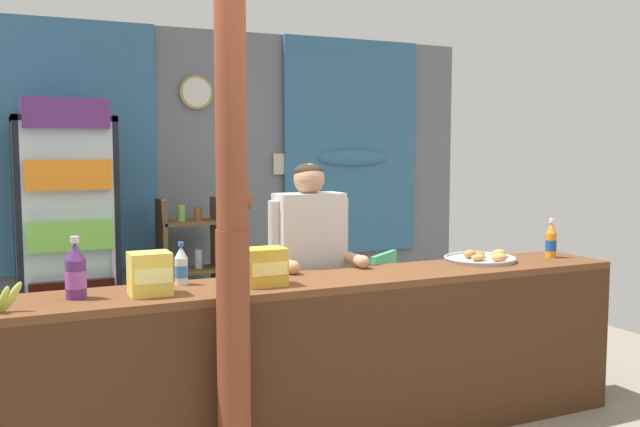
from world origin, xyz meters
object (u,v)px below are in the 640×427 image
snack_box_choco_powder (264,267)px  pastry_tray (481,258)px  snack_box_instant_noodle (150,274)px  soda_bottle_orange_soda (551,241)px  bottle_shelf_rack (191,275)px  soda_bottle_grape_soda (76,272)px  stall_counter (344,346)px  timber_post (232,241)px  soda_bottle_water (181,267)px  drink_fridge (66,230)px  plastic_lawn_chair (368,300)px  shopkeeper (310,257)px

snack_box_choco_powder → pastry_tray: (1.50, 0.15, -0.08)m
snack_box_choco_powder → snack_box_instant_noodle: bearing=178.9°
soda_bottle_orange_soda → snack_box_choco_powder: size_ratio=1.19×
bottle_shelf_rack → soda_bottle_grape_soda: bearing=-118.7°
stall_counter → snack_box_choco_powder: (-0.44, 0.06, 0.46)m
timber_post → soda_bottle_water: 0.56m
soda_bottle_grape_soda → soda_bottle_orange_soda: 2.93m
stall_counter → drink_fridge: size_ratio=1.82×
pastry_tray → snack_box_instant_noodle: bearing=-176.3°
soda_bottle_grape_soda → snack_box_choco_powder: (0.92, -0.08, -0.03)m
bottle_shelf_rack → soda_bottle_orange_soda: (1.89, -1.89, 0.39)m
soda_bottle_grape_soda → soda_bottle_water: (0.53, 0.12, -0.03)m
soda_bottle_water → pastry_tray: (1.89, -0.05, -0.07)m
plastic_lawn_chair → pastry_tray: 1.20m
shopkeeper → soda_bottle_orange_soda: (1.53, -0.41, 0.06)m
bottle_shelf_rack → soda_bottle_water: bearing=-105.8°
snack_box_choco_powder → stall_counter: bearing=-7.8°
pastry_tray → stall_counter: bearing=-169.1°
stall_counter → soda_bottle_orange_soda: (1.57, 0.14, 0.47)m
plastic_lawn_chair → shopkeeper: bearing=-137.9°
stall_counter → plastic_lawn_chair: (0.86, 1.30, -0.09)m
snack_box_instant_noodle → snack_box_choco_powder: snack_box_instant_noodle is taller
stall_counter → soda_bottle_water: soda_bottle_water is taller
plastic_lawn_chair → snack_box_choco_powder: (-1.30, -1.24, 0.54)m
drink_fridge → plastic_lawn_chair: 2.26m
soda_bottle_grape_soda → snack_box_choco_powder: bearing=-4.7°
plastic_lawn_chair → drink_fridge: bearing=165.0°
soda_bottle_grape_soda → pastry_tray: bearing=1.6°
shopkeeper → snack_box_choco_powder: bearing=-134.1°
bottle_shelf_rack → soda_bottle_grape_soda: size_ratio=4.23×
timber_post → soda_bottle_water: bearing=102.5°
snack_box_instant_noodle → shopkeeper: bearing=24.4°
timber_post → shopkeeper: size_ratio=1.64×
snack_box_choco_powder → soda_bottle_grape_soda: bearing=175.3°
shopkeeper → pastry_tray: bearing=-18.8°
soda_bottle_water → pastry_tray: 1.89m
soda_bottle_water → pastry_tray: soda_bottle_water is taller
snack_box_choco_powder → soda_bottle_water: bearing=152.5°
stall_counter → drink_fridge: (-1.24, 1.86, 0.50)m
drink_fridge → snack_box_instant_noodle: 1.81m
soda_bottle_grape_soda → snack_box_choco_powder: size_ratio=1.39×
soda_bottle_water → snack_box_instant_noodle: bearing=-136.5°
shopkeeper → snack_box_instant_noodle: shopkeeper is taller
snack_box_instant_noodle → pastry_tray: size_ratio=0.47×
plastic_lawn_chair → stall_counter: bearing=-123.7°
stall_counter → drink_fridge: bearing=123.6°
drink_fridge → soda_bottle_orange_soda: 3.30m
timber_post → bottle_shelf_rack: bearing=80.4°
drink_fridge → snack_box_choco_powder: bearing=-66.0°
snack_box_choco_powder → bottle_shelf_rack: bearing=86.6°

